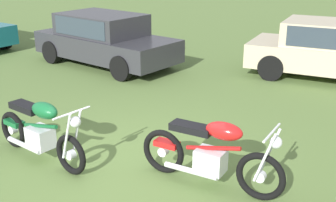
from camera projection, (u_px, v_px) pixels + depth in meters
name	position (u px, v px, depth m)	size (l,w,h in m)	color
ground_plane	(123.00, 164.00, 6.70)	(120.00, 120.00, 0.00)	#567038
motorcycle_green	(40.00, 131.00, 6.67)	(2.00, 0.95, 1.02)	black
motorcycle_red	(211.00, 154.00, 5.93)	(2.12, 0.70, 1.02)	black
car_charcoal	(104.00, 37.00, 12.09)	(4.52, 3.00, 1.43)	#2D2D33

